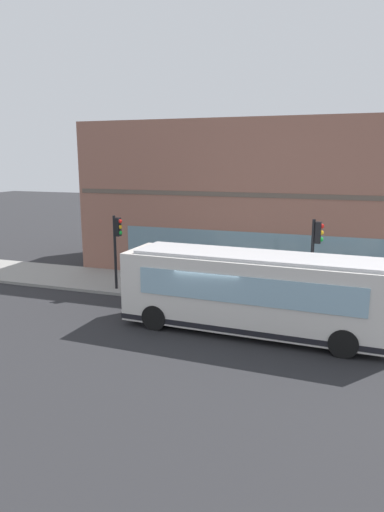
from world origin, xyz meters
TOP-DOWN VIEW (x-y plane):
  - ground at (0.00, 0.00)m, footprint 120.00×120.00m
  - sidewalk_curb at (4.69, 0.00)m, footprint 4.17×40.00m
  - building_corner at (10.77, 0.00)m, footprint 8.06×20.32m
  - city_bus_nearside at (0.15, -1.48)m, footprint 2.90×10.13m
  - traffic_light_near_corner at (3.13, -3.51)m, footprint 0.32×0.49m
  - traffic_light_down_block at (3.29, 5.93)m, footprint 0.32×0.49m
  - fire_hydrant at (3.46, -2.23)m, footprint 0.35×0.35m
  - pedestrian_near_building_entrance at (3.25, -0.84)m, footprint 0.32×0.32m
  - pedestrian_near_hydrant at (4.63, -6.06)m, footprint 0.32×0.32m
  - newspaper_vending_box at (5.75, 3.15)m, footprint 0.44×0.43m

SIDE VIEW (x-z plane):
  - ground at x=0.00m, z-range 0.00..0.00m
  - sidewalk_curb at x=4.69m, z-range 0.00..0.15m
  - fire_hydrant at x=3.46m, z-range 0.14..0.88m
  - newspaper_vending_box at x=5.75m, z-range 0.15..1.05m
  - pedestrian_near_hydrant at x=4.63m, z-range 0.28..2.02m
  - pedestrian_near_building_entrance at x=3.25m, z-range 0.29..2.08m
  - city_bus_nearside at x=0.15m, z-range 0.02..3.09m
  - traffic_light_down_block at x=3.29m, z-range 0.88..4.56m
  - traffic_light_near_corner at x=3.13m, z-range 0.92..4.85m
  - building_corner at x=10.77m, z-range -0.01..8.57m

